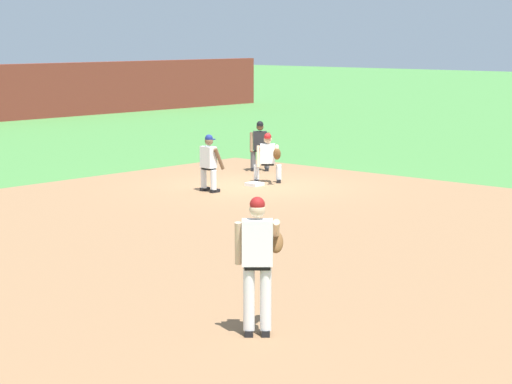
% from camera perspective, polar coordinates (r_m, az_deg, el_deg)
% --- Properties ---
extents(ground_plane, '(160.00, 160.00, 0.00)m').
position_cam_1_polar(ground_plane, '(26.23, -0.09, 0.35)').
color(ground_plane, '#47843D').
extents(infield_dirt_patch, '(18.00, 18.00, 0.01)m').
position_cam_1_polar(infield_dirt_patch, '(19.70, -0.03, -2.52)').
color(infield_dirt_patch, '#936B47').
rests_on(infield_dirt_patch, ground).
extents(first_base_bag, '(0.38, 0.38, 0.09)m').
position_cam_1_polar(first_base_bag, '(26.22, -0.09, 0.45)').
color(first_base_bag, white).
rests_on(first_base_bag, ground).
extents(baseball, '(0.07, 0.07, 0.07)m').
position_cam_1_polar(baseball, '(18.93, 0.77, -2.89)').
color(baseball, white).
rests_on(baseball, ground).
extents(pitcher, '(0.85, 0.56, 1.86)m').
position_cam_1_polar(pitcher, '(13.05, 0.14, -3.74)').
color(pitcher, black).
rests_on(pitcher, ground).
extents(first_baseman, '(0.76, 1.08, 1.34)m').
position_cam_1_polar(first_baseman, '(26.65, 0.71, 2.08)').
color(first_baseman, black).
rests_on(first_baseman, ground).
extents(baserunner, '(0.48, 0.62, 1.46)m').
position_cam_1_polar(baserunner, '(25.14, -2.70, 1.79)').
color(baserunner, black).
rests_on(baserunner, ground).
extents(umpire, '(0.66, 0.68, 1.46)m').
position_cam_1_polar(umpire, '(29.04, 0.23, 2.77)').
color(umpire, black).
rests_on(umpire, ground).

